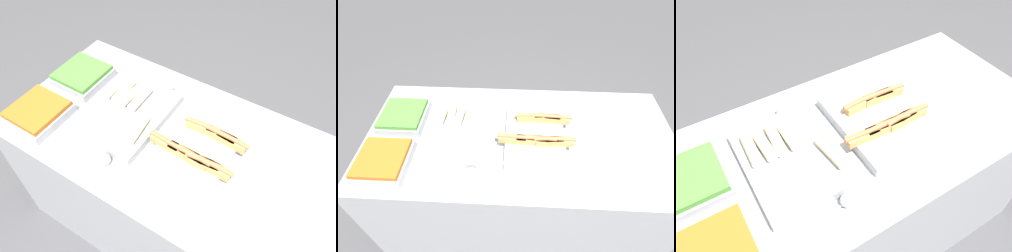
# 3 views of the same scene
# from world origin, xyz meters

# --- Properties ---
(ground_plane) EXTENTS (12.00, 12.00, 0.00)m
(ground_plane) POSITION_xyz_m (0.00, 0.00, 0.00)
(ground_plane) COLOR #4C4C51
(counter) EXTENTS (1.77, 0.86, 0.89)m
(counter) POSITION_xyz_m (0.00, 0.00, 0.44)
(counter) COLOR #A8AAB2
(counter) RESTS_ON ground_plane
(tray_hotdogs) EXTENTS (0.42, 0.48, 0.10)m
(tray_hotdogs) POSITION_xyz_m (0.09, -0.01, 0.93)
(tray_hotdogs) COLOR #A8AAB2
(tray_hotdogs) RESTS_ON counter
(tray_wraps) EXTENTS (0.37, 0.49, 0.10)m
(tray_wraps) POSITION_xyz_m (-0.33, 0.01, 0.92)
(tray_wraps) COLOR #A8AAB2
(tray_wraps) RESTS_ON counter
(tray_side_front) EXTENTS (0.26, 0.27, 0.07)m
(tray_side_front) POSITION_xyz_m (-0.70, -0.24, 0.92)
(tray_side_front) COLOR #A8AAB2
(tray_side_front) RESTS_ON counter
(tray_side_back) EXTENTS (0.26, 0.27, 0.07)m
(tray_side_back) POSITION_xyz_m (-0.70, 0.09, 0.92)
(tray_side_back) COLOR #A8AAB2
(tray_side_back) RESTS_ON counter
(serving_spoon_near) EXTENTS (0.25, 0.05, 0.05)m
(serving_spoon_near) POSITION_xyz_m (-0.26, -0.28, 0.91)
(serving_spoon_near) COLOR silver
(serving_spoon_near) RESTS_ON counter
(serving_spoon_far) EXTENTS (0.23, 0.05, 0.05)m
(serving_spoon_far) POSITION_xyz_m (-0.26, 0.28, 0.91)
(serving_spoon_far) COLOR silver
(serving_spoon_far) RESTS_ON counter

